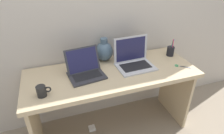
{
  "coord_description": "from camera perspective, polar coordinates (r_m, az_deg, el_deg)",
  "views": [
    {
      "loc": [
        -0.48,
        -1.41,
        1.65
      ],
      "look_at": [
        0.0,
        0.0,
        0.78
      ],
      "focal_mm": 30.81,
      "sensor_mm": 36.0,
      "label": 1
    }
  ],
  "objects": [
    {
      "name": "ground_plane",
      "position": [
        2.23,
        0.0,
        -17.51
      ],
      "size": [
        6.0,
        6.0,
        0.0
      ],
      "primitive_type": "plane",
      "color": "gray"
    },
    {
      "name": "power_brick",
      "position": [
        2.21,
        -5.97,
        -17.59
      ],
      "size": [
        0.07,
        0.07,
        0.03
      ],
      "primitive_type": "cube",
      "color": "white",
      "rests_on": "ground"
    },
    {
      "name": "green_vase",
      "position": [
        1.91,
        -2.36,
        4.79
      ],
      "size": [
        0.17,
        0.17,
        0.23
      ],
      "color": "slate",
      "rests_on": "desk"
    },
    {
      "name": "back_wall",
      "position": [
        1.87,
        -3.53,
        16.38
      ],
      "size": [
        4.4,
        0.04,
        2.4
      ],
      "primitive_type": "cube",
      "color": "beige",
      "rests_on": "ground"
    },
    {
      "name": "pen_cup",
      "position": [
        2.11,
        16.96,
        4.6
      ],
      "size": [
        0.07,
        0.07,
        0.19
      ],
      "color": "black",
      "rests_on": "desk"
    },
    {
      "name": "laptop_left",
      "position": [
        1.71,
        -8.08,
        -0.41
      ],
      "size": [
        0.33,
        0.28,
        0.23
      ],
      "color": "#333338",
      "rests_on": "desk"
    },
    {
      "name": "scissors",
      "position": [
        1.95,
        19.45,
        0.26
      ],
      "size": [
        0.13,
        0.11,
        0.01
      ],
      "color": "#B7B7BC",
      "rests_on": "desk"
    },
    {
      "name": "laptop_right",
      "position": [
        1.84,
        6.31,
        2.59
      ],
      "size": [
        0.35,
        0.27,
        0.27
      ],
      "color": "silver",
      "rests_on": "desk"
    },
    {
      "name": "desk",
      "position": [
        1.84,
        0.0,
        -5.39
      ],
      "size": [
        1.57,
        0.6,
        0.73
      ],
      "color": "#D1B78C",
      "rests_on": "ground"
    },
    {
      "name": "coffee_mug",
      "position": [
        1.54,
        -20.11,
        -6.73
      ],
      "size": [
        0.11,
        0.07,
        0.09
      ],
      "color": "black",
      "rests_on": "desk"
    }
  ]
}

